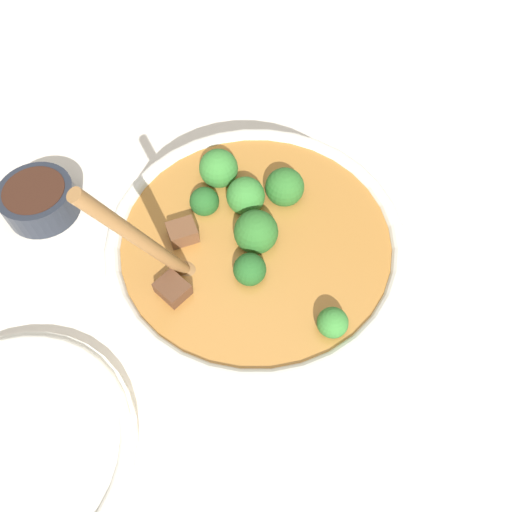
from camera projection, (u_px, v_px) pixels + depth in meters
ground_plane at (256, 289)px, 0.57m from camera, size 4.00×4.00×0.00m
stew_bowl at (256, 259)px, 0.52m from camera, size 0.29×0.29×0.25m
condiment_bowl at (39, 199)px, 0.61m from camera, size 0.09×0.09×0.04m
empty_plate at (8, 452)px, 0.47m from camera, size 0.24×0.24×0.02m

